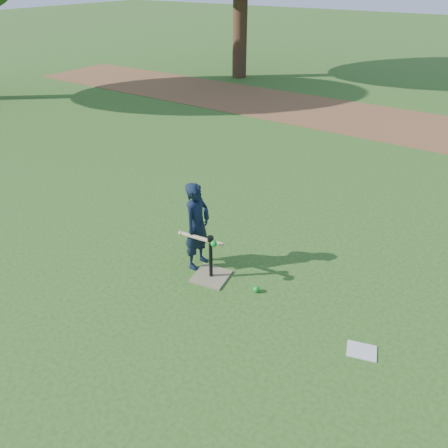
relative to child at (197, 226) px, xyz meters
The scene contains 7 objects.
ground 0.67m from the child, 28.79° to the left, with size 80.00×80.00×0.00m, color #285116.
dirt_strip 7.68m from the child, 87.95° to the left, with size 24.00×3.00×0.01m, color brown.
child is the anchor object (origin of this frame).
wiffle_ball_ground 1.10m from the child, ahead, with size 0.08×0.08×0.08m, color #0D9927.
clipboard 2.44m from the child, ahead, with size 0.30×0.23×0.01m, color silver.
batting_tee 0.59m from the child, 24.47° to the right, with size 0.49×0.49×0.61m.
swing_action 0.27m from the child, 41.08° to the right, with size 0.63×0.16×0.11m.
Camera 1 is at (2.68, -3.94, 3.46)m, focal length 35.00 mm.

